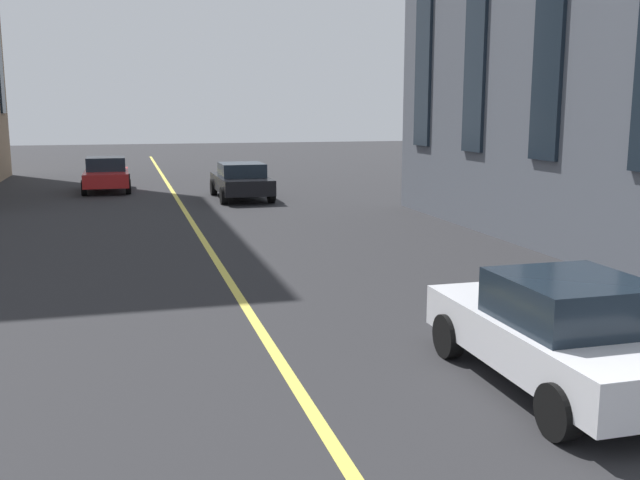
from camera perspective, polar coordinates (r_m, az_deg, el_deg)
lane_centre_line at (r=13.83m, az=-6.98°, el=-3.65°), size 80.00×0.16×0.01m
car_red_parked_a at (r=31.00m, az=-16.64°, el=5.03°), size 3.90×1.89×1.40m
car_white_oncoming at (r=9.15m, az=18.70°, el=-6.92°), size 3.90×1.89×1.40m
car_black_mid at (r=27.23m, az=-6.29°, el=4.73°), size 4.40×1.95×1.37m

